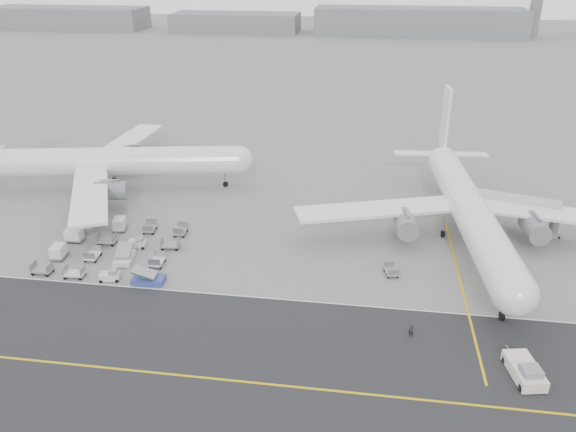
# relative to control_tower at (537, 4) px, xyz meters

# --- Properties ---
(ground) EXTENTS (700.00, 700.00, 0.00)m
(ground) POSITION_rel_control_tower_xyz_m (-100.00, -265.00, -16.25)
(ground) COLOR gray
(ground) RESTS_ON ground
(taxiway) EXTENTS (220.00, 59.00, 0.03)m
(taxiway) POSITION_rel_control_tower_xyz_m (-94.98, -282.98, -16.24)
(taxiway) COLOR #2C2B2E
(taxiway) RESTS_ON ground
(horizon_buildings) EXTENTS (520.00, 28.00, 28.00)m
(horizon_buildings) POSITION_rel_control_tower_xyz_m (-70.00, -5.00, -16.25)
(horizon_buildings) COLOR slate
(horizon_buildings) RESTS_ON ground
(control_tower) EXTENTS (7.00, 7.00, 31.25)m
(control_tower) POSITION_rel_control_tower_xyz_m (0.00, 0.00, 0.00)
(control_tower) COLOR slate
(control_tower) RESTS_ON ground
(airliner_a) EXTENTS (53.62, 52.57, 18.66)m
(airliner_a) POSITION_rel_control_tower_xyz_m (-131.27, -234.54, -10.87)
(airliner_a) COLOR white
(airliner_a) RESTS_ON ground
(airliner_b) EXTENTS (53.38, 54.14, 18.67)m
(airliner_b) POSITION_rel_control_tower_xyz_m (-67.87, -246.21, -10.87)
(airliner_b) COLOR white
(airliner_b) RESTS_ON ground
(pushback_tug) EXTENTS (3.74, 7.55, 2.13)m
(pushback_tug) POSITION_rel_control_tower_xyz_m (-65.89, -278.05, -15.38)
(pushback_tug) COLOR silver
(pushback_tug) RESTS_ON ground
(jet_bridge) EXTENTS (15.19, 6.75, 5.69)m
(jet_bridge) POSITION_rel_control_tower_xyz_m (-59.90, -241.23, -12.28)
(jet_bridge) COLOR gray
(jet_bridge) RESTS_ON ground
(gse_cluster) EXTENTS (25.37, 24.58, 2.14)m
(gse_cluster) POSITION_rel_control_tower_xyz_m (-119.96, -258.41, -16.25)
(gse_cluster) COLOR gray
(gse_cluster) RESTS_ON ground
(stray_dolly) EXTENTS (2.11, 2.78, 1.52)m
(stray_dolly) POSITION_rel_control_tower_xyz_m (-79.37, -258.91, -16.25)
(stray_dolly) COLOR silver
(stray_dolly) RESTS_ON ground
(ground_crew_a) EXTENTS (0.70, 0.55, 1.69)m
(ground_crew_a) POSITION_rel_control_tower_xyz_m (-77.37, -272.77, -15.41)
(ground_crew_a) COLOR black
(ground_crew_a) RESTS_ON ground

